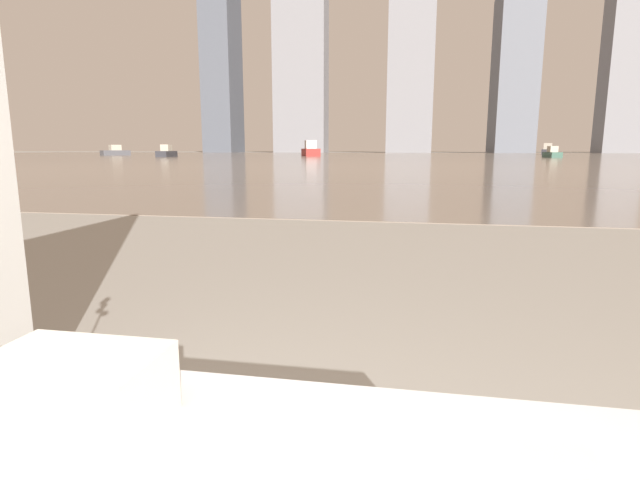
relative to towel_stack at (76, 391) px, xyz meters
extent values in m
cube|color=silver|center=(0.00, 0.00, -0.04)|extent=(0.26, 0.17, 0.04)
cube|color=silver|center=(0.00, 0.00, 0.00)|extent=(0.26, 0.17, 0.04)
cube|color=silver|center=(0.00, 0.00, 0.04)|extent=(0.26, 0.17, 0.04)
cube|color=gray|center=(0.02, 61.15, -0.62)|extent=(180.00, 110.00, 0.01)
cube|color=#2D2D33|center=(-28.60, 55.01, -0.28)|extent=(1.78, 3.94, 0.67)
cube|color=#B2A893|center=(-28.60, 55.01, 0.43)|extent=(1.12, 1.54, 0.76)
cube|color=maroon|center=(-12.99, 64.03, -0.15)|extent=(3.50, 5.66, 0.94)
cube|color=silver|center=(-12.99, 64.03, 0.85)|extent=(1.93, 2.34, 1.07)
cube|color=#335647|center=(15.14, 58.23, -0.33)|extent=(1.33, 3.33, 0.57)
cube|color=#B2A893|center=(15.14, 58.23, 0.28)|extent=(0.89, 1.27, 0.65)
cube|color=#2D2D33|center=(20.83, 84.03, -0.20)|extent=(2.77, 4.99, 0.83)
cube|color=#B2A893|center=(20.83, 84.03, 0.68)|extent=(1.59, 2.02, 0.95)
cube|color=#4C4C51|center=(-42.04, 65.48, -0.27)|extent=(3.34, 4.02, 0.69)
cube|color=#B2A893|center=(-42.04, 65.48, 0.47)|extent=(1.65, 1.78, 0.79)
cube|color=#4C515B|center=(-45.70, 117.15, 33.58)|extent=(7.18, 9.71, 68.41)
cube|color=slate|center=(-1.17, 117.15, 27.60)|extent=(10.00, 8.35, 56.46)
cube|color=slate|center=(20.80, 117.15, 16.01)|extent=(8.19, 13.83, 33.28)
cube|color=slate|center=(42.60, 117.15, 16.82)|extent=(8.18, 7.25, 34.90)
camera|label=1|loc=(0.50, -0.63, 0.37)|focal=28.00mm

